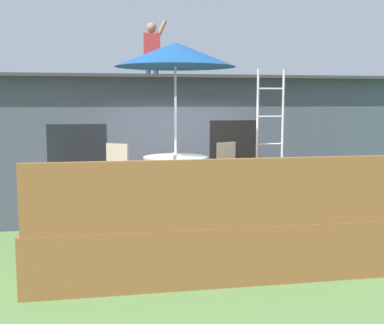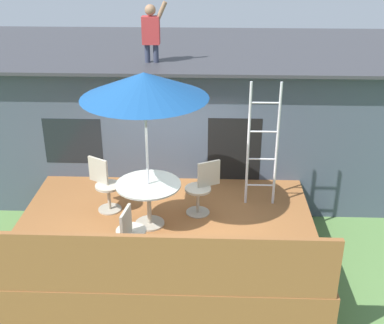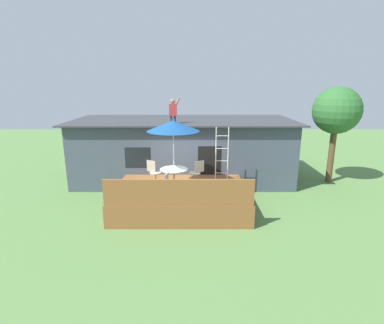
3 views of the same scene
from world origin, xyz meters
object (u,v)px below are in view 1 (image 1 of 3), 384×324
at_px(patio_chair_near, 175,185).
at_px(patio_chair_left, 124,171).
at_px(patio_umbrella, 175,55).
at_px(patio_table, 176,166).
at_px(patio_chair_right, 220,169).
at_px(person_figure, 152,45).
at_px(step_ladder, 270,130).

bearing_deg(patio_chair_near, patio_chair_left, 32.33).
height_order(patio_umbrella, patio_chair_near, patio_umbrella).
xyz_separation_m(patio_table, patio_chair_left, (-0.80, 0.48, -0.13)).
xyz_separation_m(patio_umbrella, patio_chair_right, (0.84, 0.43, -1.89)).
xyz_separation_m(person_figure, patio_chair_left, (-0.67, -1.79, -2.28)).
distance_m(person_figure, patio_chair_left, 2.98).
xyz_separation_m(patio_umbrella, patio_chair_left, (-0.80, 0.48, -1.89)).
bearing_deg(patio_chair_right, patio_chair_near, 28.21).
bearing_deg(patio_umbrella, patio_table, 180.00).
bearing_deg(patio_table, person_figure, 93.37).
bearing_deg(patio_chair_right, person_figure, -89.12).
height_order(patio_chair_left, patio_chair_near, same).
height_order(patio_umbrella, person_figure, person_figure).
xyz_separation_m(patio_table, person_figure, (-0.13, 2.27, 2.15)).
bearing_deg(patio_chair_right, patio_table, -0.00).
relative_size(person_figure, patio_chair_right, 1.21).
distance_m(patio_umbrella, patio_chair_right, 2.11).
bearing_deg(step_ladder, patio_chair_near, -138.25).
relative_size(step_ladder, patio_chair_right, 2.39).
xyz_separation_m(step_ladder, patio_chair_near, (-2.01, -1.79, -0.64)).
bearing_deg(person_figure, patio_chair_left, -110.52).
bearing_deg(patio_chair_near, step_ladder, -39.35).
distance_m(patio_table, patio_chair_left, 0.95).
height_order(patio_chair_right, patio_chair_near, same).
bearing_deg(step_ladder, patio_umbrella, -157.09).
distance_m(step_ladder, patio_chair_right, 1.25).
bearing_deg(patio_chair_left, patio_chair_right, 29.07).
bearing_deg(patio_chair_near, person_figure, 8.48).
xyz_separation_m(patio_umbrella, step_ladder, (1.85, 0.78, -1.25)).
relative_size(patio_umbrella, step_ladder, 1.15).
bearing_deg(patio_chair_near, patio_table, 0.00).
distance_m(patio_table, step_ladder, 2.07).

